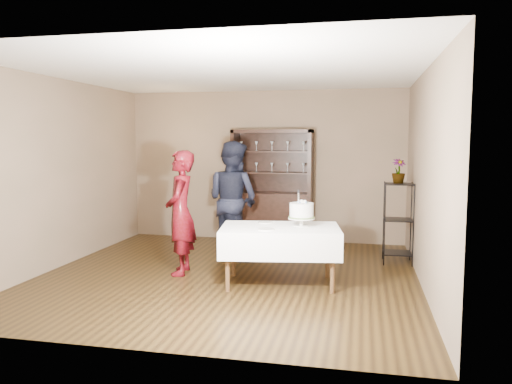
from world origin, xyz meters
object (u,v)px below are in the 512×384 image
china_hutch (272,206)px  man (233,200)px  woman (181,213)px  cake_table (280,240)px  plant_etagere (398,220)px  cake (302,212)px  potted_plant (399,171)px

china_hutch → man: size_ratio=1.11×
man → woman: bearing=91.7°
woman → man: bearing=144.7°
cake_table → plant_etagere: bearing=43.6°
cake_table → cake: size_ratio=3.45×
cake_table → cake: (0.26, 0.10, 0.36)m
plant_etagere → woman: bearing=-157.2°
cake → plant_etagere: bearing=46.7°
china_hutch → woman: (-0.86, -2.28, 0.18)m
cake_table → man: size_ratio=0.89×
plant_etagere → man: 2.50m
plant_etagere → woman: woman is taller
man → plant_etagere: bearing=-150.6°
plant_etagere → potted_plant: 0.72m
man → potted_plant: size_ratio=5.00×
cake_table → woman: 1.45m
china_hutch → woman: 2.45m
plant_etagere → cake_table: bearing=-136.4°
woman → potted_plant: woman is taller
china_hutch → cake: (0.81, -2.41, 0.26)m
potted_plant → plant_etagere: bearing=-21.5°
china_hutch → woman: china_hutch is taller
plant_etagere → cake_table: plant_etagere is taller
cake_table → cake: 0.45m
man → potted_plant: bearing=-150.4°
china_hutch → man: 1.32m
china_hutch → cake_table: size_ratio=1.25×
cake → china_hutch: bearing=108.5°
man → cake: 1.68m
cake_table → potted_plant: size_ratio=4.43×
china_hutch → potted_plant: size_ratio=5.54×
cake → potted_plant: bearing=47.2°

